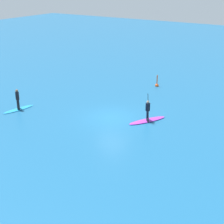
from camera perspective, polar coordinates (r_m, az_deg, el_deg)
ground_plane at (r=27.22m, az=0.00°, el=-0.98°), size 120.00×120.00×0.00m
surfer_on_blue_board at (r=29.82m, az=-15.48°, el=1.26°), size 1.21×2.94×1.80m
surfer_on_purple_board at (r=26.62m, az=5.97°, el=-0.76°), size 2.23×3.21×2.34m
marker_buoy at (r=35.31m, az=7.54°, el=4.59°), size 0.37×0.37×1.28m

